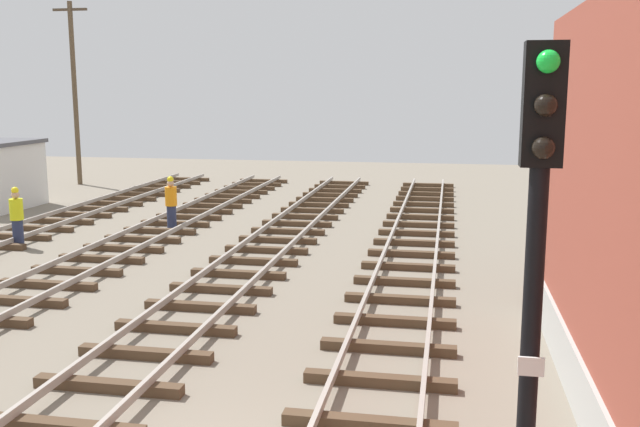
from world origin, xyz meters
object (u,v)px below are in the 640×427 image
at_px(utility_pole_far, 75,91).
at_px(track_worker_distant, 171,203).
at_px(track_worker_foreground, 17,217).
at_px(signal_mast, 535,256).

height_order(utility_pole_far, track_worker_distant, utility_pole_far).
bearing_deg(utility_pole_far, track_worker_foreground, -67.82).
distance_m(signal_mast, track_worker_foreground, 18.82).
bearing_deg(signal_mast, track_worker_foreground, 137.46).
height_order(signal_mast, track_worker_foreground, signal_mast).
relative_size(utility_pole_far, track_worker_distant, 4.86).
xyz_separation_m(utility_pole_far, track_worker_foreground, (5.67, -13.90, -3.81)).
xyz_separation_m(utility_pole_far, track_worker_distant, (9.27, -10.51, -3.81)).
height_order(signal_mast, utility_pole_far, utility_pole_far).
height_order(track_worker_foreground, track_worker_distant, same).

